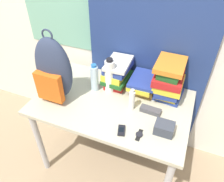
{
  "coord_description": "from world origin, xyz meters",
  "views": [
    {
      "loc": [
        0.48,
        -0.8,
        1.87
      ],
      "look_at": [
        0.0,
        0.37,
        0.85
      ],
      "focal_mm": 35.0,
      "sensor_mm": 36.0,
      "label": 1
    }
  ],
  "objects_px": {
    "book_stack_right": "(169,80)",
    "water_bottle": "(94,78)",
    "book_stack_left": "(117,73)",
    "book_stack_center": "(144,83)",
    "sunglasses_case": "(150,110)",
    "backpack": "(53,71)",
    "cell_phone": "(121,130)",
    "sports_bottle": "(110,76)",
    "sunscreen_bottle": "(132,100)",
    "wristwatch": "(139,135)",
    "camera_pouch": "(164,128)"
  },
  "relations": [
    {
      "from": "book_stack_center",
      "to": "sunscreen_bottle",
      "type": "height_order",
      "value": "sunscreen_bottle"
    },
    {
      "from": "water_bottle",
      "to": "cell_phone",
      "type": "distance_m",
      "value": 0.5
    },
    {
      "from": "water_bottle",
      "to": "cell_phone",
      "type": "height_order",
      "value": "water_bottle"
    },
    {
      "from": "book_stack_right",
      "to": "camera_pouch",
      "type": "distance_m",
      "value": 0.4
    },
    {
      "from": "water_bottle",
      "to": "sunglasses_case",
      "type": "bearing_deg",
      "value": -10.35
    },
    {
      "from": "book_stack_left",
      "to": "water_bottle",
      "type": "relative_size",
      "value": 1.22
    },
    {
      "from": "sports_bottle",
      "to": "book_stack_left",
      "type": "bearing_deg",
      "value": 76.68
    },
    {
      "from": "book_stack_right",
      "to": "water_bottle",
      "type": "xyz_separation_m",
      "value": [
        -0.56,
        -0.14,
        -0.04
      ]
    },
    {
      "from": "sunscreen_bottle",
      "to": "book_stack_right",
      "type": "bearing_deg",
      "value": 49.18
    },
    {
      "from": "book_stack_center",
      "to": "sunscreen_bottle",
      "type": "relative_size",
      "value": 1.64
    },
    {
      "from": "backpack",
      "to": "wristwatch",
      "type": "distance_m",
      "value": 0.75
    },
    {
      "from": "book_stack_center",
      "to": "sunglasses_case",
      "type": "xyz_separation_m",
      "value": [
        0.12,
        -0.23,
        -0.05
      ]
    },
    {
      "from": "book_stack_center",
      "to": "sports_bottle",
      "type": "xyz_separation_m",
      "value": [
        -0.25,
        -0.1,
        0.08
      ]
    },
    {
      "from": "backpack",
      "to": "cell_phone",
      "type": "height_order",
      "value": "backpack"
    },
    {
      "from": "cell_phone",
      "to": "wristwatch",
      "type": "height_order",
      "value": "cell_phone"
    },
    {
      "from": "sunglasses_case",
      "to": "backpack",
      "type": "bearing_deg",
      "value": -171.84
    },
    {
      "from": "sunscreen_bottle",
      "to": "camera_pouch",
      "type": "relative_size",
      "value": 1.41
    },
    {
      "from": "sunscreen_bottle",
      "to": "camera_pouch",
      "type": "height_order",
      "value": "sunscreen_bottle"
    },
    {
      "from": "book_stack_right",
      "to": "sunglasses_case",
      "type": "relative_size",
      "value": 1.98
    },
    {
      "from": "book_stack_center",
      "to": "cell_phone",
      "type": "relative_size",
      "value": 2.97
    },
    {
      "from": "sports_bottle",
      "to": "sunglasses_case",
      "type": "bearing_deg",
      "value": -18.68
    },
    {
      "from": "sports_bottle",
      "to": "book_stack_center",
      "type": "bearing_deg",
      "value": 22.47
    },
    {
      "from": "sunscreen_bottle",
      "to": "cell_phone",
      "type": "height_order",
      "value": "sunscreen_bottle"
    },
    {
      "from": "backpack",
      "to": "wristwatch",
      "type": "relative_size",
      "value": 5.58
    },
    {
      "from": "backpack",
      "to": "water_bottle",
      "type": "bearing_deg",
      "value": 39.98
    },
    {
      "from": "sports_bottle",
      "to": "backpack",
      "type": "bearing_deg",
      "value": -146.39
    },
    {
      "from": "book_stack_right",
      "to": "camera_pouch",
      "type": "relative_size",
      "value": 2.42
    },
    {
      "from": "sports_bottle",
      "to": "sunglasses_case",
      "type": "relative_size",
      "value": 1.93
    },
    {
      "from": "water_bottle",
      "to": "book_stack_center",
      "type": "bearing_deg",
      "value": 21.02
    },
    {
      "from": "water_bottle",
      "to": "camera_pouch",
      "type": "xyz_separation_m",
      "value": [
        0.62,
        -0.24,
        -0.08
      ]
    },
    {
      "from": "sunglasses_case",
      "to": "camera_pouch",
      "type": "xyz_separation_m",
      "value": [
        0.13,
        -0.15,
        0.02
      ]
    },
    {
      "from": "book_stack_left",
      "to": "wristwatch",
      "type": "bearing_deg",
      "value": -54.36
    },
    {
      "from": "book_stack_left",
      "to": "camera_pouch",
      "type": "height_order",
      "value": "book_stack_left"
    },
    {
      "from": "backpack",
      "to": "camera_pouch",
      "type": "xyz_separation_m",
      "value": [
        0.84,
        -0.05,
        -0.2
      ]
    },
    {
      "from": "sunglasses_case",
      "to": "water_bottle",
      "type": "bearing_deg",
      "value": 169.65
    },
    {
      "from": "backpack",
      "to": "book_stack_right",
      "type": "bearing_deg",
      "value": 22.81
    },
    {
      "from": "water_bottle",
      "to": "wristwatch",
      "type": "relative_size",
      "value": 2.4
    },
    {
      "from": "cell_phone",
      "to": "wristwatch",
      "type": "distance_m",
      "value": 0.12
    },
    {
      "from": "book_stack_center",
      "to": "wristwatch",
      "type": "height_order",
      "value": "book_stack_center"
    },
    {
      "from": "sunscreen_bottle",
      "to": "wristwatch",
      "type": "bearing_deg",
      "value": -60.08
    },
    {
      "from": "book_stack_left",
      "to": "sunscreen_bottle",
      "type": "distance_m",
      "value": 0.32
    },
    {
      "from": "backpack",
      "to": "sunscreen_bottle",
      "type": "xyz_separation_m",
      "value": [
        0.58,
        0.09,
        -0.16
      ]
    },
    {
      "from": "book_stack_center",
      "to": "sunglasses_case",
      "type": "distance_m",
      "value": 0.26
    },
    {
      "from": "book_stack_right",
      "to": "book_stack_left",
      "type": "bearing_deg",
      "value": 179.61
    },
    {
      "from": "book_stack_left",
      "to": "book_stack_right",
      "type": "xyz_separation_m",
      "value": [
        0.42,
        -0.0,
        0.04
      ]
    },
    {
      "from": "book_stack_right",
      "to": "sunscreen_bottle",
      "type": "relative_size",
      "value": 1.71
    },
    {
      "from": "backpack",
      "to": "camera_pouch",
      "type": "distance_m",
      "value": 0.87
    },
    {
      "from": "wristwatch",
      "to": "book_stack_left",
      "type": "bearing_deg",
      "value": 125.64
    },
    {
      "from": "backpack",
      "to": "water_bottle",
      "type": "height_order",
      "value": "backpack"
    },
    {
      "from": "book_stack_right",
      "to": "sunglasses_case",
      "type": "height_order",
      "value": "book_stack_right"
    }
  ]
}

